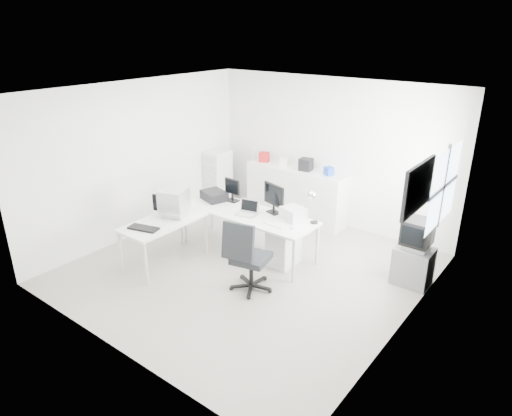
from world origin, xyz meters
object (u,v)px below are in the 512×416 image
Objects in this scene: crt_tv at (417,235)px; filing_cabinet at (218,178)px; lcd_monitor_small at (232,190)px; crt_monitor at (174,203)px; laptop at (246,209)px; side_desk at (165,242)px; sideboard at (296,194)px; office_chair at (251,255)px; lcd_monitor_large at (274,199)px; laser_printer at (293,213)px; drawer_pedestal at (284,247)px; inkjet_printer at (214,195)px; main_desk at (248,233)px; tv_cabinet at (413,266)px.

filing_cabinet is at bearing 171.91° from crt_tv.
crt_monitor reaches higher than lcd_monitor_small.
crt_tv is at bearing 7.11° from laptop.
side_desk is 0.67× the size of sideboard.
crt_tv is at bearing 28.55° from office_chair.
lcd_monitor_large is 0.43m from laser_printer.
lcd_monitor_small is at bearing -103.08° from sideboard.
drawer_pedestal is 1.22× the size of lcd_monitor_large.
laser_printer is at bearing -23.40° from filing_cabinet.
laser_printer reaches higher than inkjet_printer.
lcd_monitor_large is at bearing 48.37° from side_desk.
side_desk is at bearing -151.91° from crt_tv.
laptop is (0.60, -0.35, -0.10)m from lcd_monitor_small.
inkjet_printer is at bearing 173.29° from main_desk.
lcd_monitor_small is 1.30m from laser_printer.
lcd_monitor_small is at bearing 54.94° from crt_monitor.
crt_monitor reaches higher than inkjet_printer.
main_desk is at bearing 11.45° from inkjet_printer.
inkjet_printer reaches higher than drawer_pedestal.
inkjet_printer is 0.92m from laptop.
crt_monitor reaches higher than side_desk.
side_desk is at bearing -99.97° from lcd_monitor_small.
lcd_monitor_large is 1.27m from office_chair.
office_chair is 3.49m from filing_cabinet.
filing_cabinet is (-1.37, 1.12, -0.35)m from lcd_monitor_small.
crt_monitor is (0.00, 0.25, 0.60)m from side_desk.
laser_printer is (1.60, 0.12, 0.02)m from inkjet_printer.
side_desk is at bearing -71.84° from inkjet_printer.
filing_cabinet is (-2.67, 2.24, 0.04)m from office_chair.
side_desk is 3.95× the size of laser_printer.
sideboard is 1.77m from filing_cabinet.
lcd_monitor_large reaches higher than drawer_pedestal.
laptop is 0.70× the size of crt_monitor.
drawer_pedestal is at bearing -14.06° from lcd_monitor_large.
office_chair is (0.40, -1.12, -0.43)m from lcd_monitor_large.
crt_tv is 2.98m from sideboard.
office_chair reaches higher than sideboard.
side_desk is 2.33× the size of drawer_pedestal.
lcd_monitor_small is at bearing -171.23° from tv_cabinet.
inkjet_printer is 1.89m from office_chair.
lcd_monitor_small reaches higher than crt_tv.
drawer_pedestal is at bearing 4.09° from main_desk.
sideboard is at bearing 86.24° from laptop.
crt_tv is (3.43, 1.83, 0.43)m from side_desk.
office_chair reaches higher than laser_printer.
laptop reaches higher than side_desk.
tv_cabinet is at bearing 15.84° from main_desk.
main_desk is 2.72m from crt_tv.
lcd_monitor_small is 1.27× the size of laptop.
drawer_pedestal is 1.69× the size of laser_printer.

